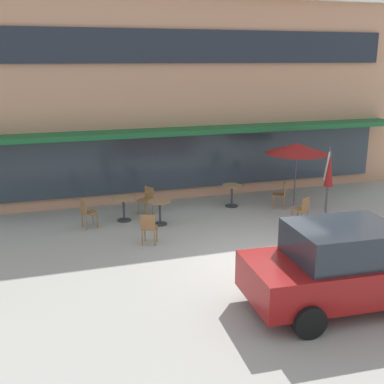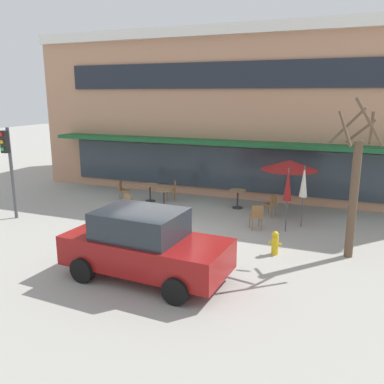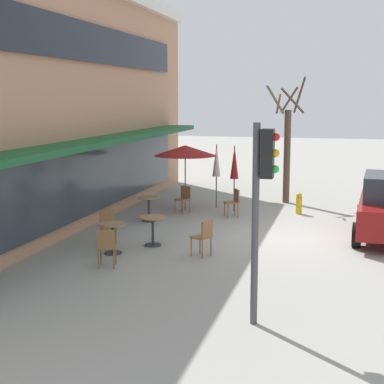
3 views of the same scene
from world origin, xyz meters
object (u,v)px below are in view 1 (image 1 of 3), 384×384
(cafe_table_near_wall, at_px, (160,209))
(patio_umbrella_cream_folded, at_px, (297,148))
(patio_umbrella_corner_open, at_px, (329,164))
(cafe_chair_4, at_px, (147,198))
(cafe_table_by_tree, at_px, (232,192))
(parked_sedan, at_px, (346,266))
(fire_hydrant, at_px, (371,231))
(cafe_chair_1, at_px, (281,193))
(cafe_chair_2, at_px, (87,211))
(patio_umbrella_green_folded, at_px, (329,170))
(cafe_chair_0, at_px, (302,208))
(cafe_chair_3, at_px, (149,226))
(cafe_table_streetside, at_px, (123,205))

(cafe_table_near_wall, xyz_separation_m, patio_umbrella_cream_folded, (4.92, 0.49, 1.51))
(patio_umbrella_corner_open, bearing_deg, cafe_chair_4, 164.03)
(cafe_table_by_tree, xyz_separation_m, parked_sedan, (-0.45, -7.14, 0.36))
(fire_hydrant, bearing_deg, cafe_chair_1, 102.70)
(cafe_chair_2, xyz_separation_m, cafe_chair_4, (2.03, 0.82, 0.00))
(patio_umbrella_green_folded, relative_size, cafe_chair_0, 2.47)
(cafe_table_near_wall, bearing_deg, cafe_chair_3, -114.49)
(patio_umbrella_green_folded, height_order, cafe_chair_0, patio_umbrella_green_folded)
(cafe_chair_1, bearing_deg, cafe_chair_4, 169.82)
(fire_hydrant, bearing_deg, patio_umbrella_green_folded, 90.98)
(patio_umbrella_green_folded, distance_m, fire_hydrant, 2.51)
(cafe_table_streetside, relative_size, cafe_chair_2, 0.85)
(parked_sedan, distance_m, fire_hydrant, 3.96)
(cafe_chair_0, relative_size, cafe_chair_1, 1.00)
(cafe_table_by_tree, bearing_deg, patio_umbrella_cream_folded, -15.73)
(patio_umbrella_cream_folded, distance_m, patio_umbrella_corner_open, 1.21)
(cafe_chair_3, bearing_deg, cafe_table_by_tree, 36.42)
(patio_umbrella_green_folded, xyz_separation_m, cafe_chair_3, (-5.83, -0.37, -1.10))
(parked_sedan, bearing_deg, patio_umbrella_corner_open, 60.39)
(patio_umbrella_cream_folded, bearing_deg, patio_umbrella_corner_open, -54.98)
(cafe_chair_0, xyz_separation_m, parked_sedan, (-1.79, -4.74, 0.35))
(cafe_table_streetside, relative_size, cafe_chair_3, 0.85)
(fire_hydrant, bearing_deg, cafe_table_streetside, 147.01)
(cafe_chair_0, xyz_separation_m, cafe_chair_1, (0.18, 1.71, 0.00))
(patio_umbrella_corner_open, relative_size, cafe_chair_2, 2.47)
(cafe_table_streetside, distance_m, parked_sedan, 7.56)
(cafe_chair_4, bearing_deg, fire_hydrant, -40.26)
(cafe_table_near_wall, height_order, cafe_chair_4, cafe_chair_4)
(cafe_table_by_tree, bearing_deg, patio_umbrella_corner_open, -29.03)
(cafe_chair_3, bearing_deg, cafe_table_streetside, 97.86)
(cafe_table_by_tree, relative_size, patio_umbrella_cream_folded, 0.35)
(cafe_table_by_tree, height_order, cafe_chair_2, cafe_chair_2)
(cafe_table_by_tree, distance_m, fire_hydrant, 4.98)
(cafe_table_near_wall, relative_size, patio_umbrella_cream_folded, 0.35)
(cafe_table_streetside, bearing_deg, fire_hydrant, -32.99)
(parked_sedan, bearing_deg, cafe_table_streetside, 116.54)
(cafe_chair_3, bearing_deg, cafe_table_near_wall, 65.51)
(patio_umbrella_green_folded, height_order, cafe_chair_3, patio_umbrella_green_folded)
(cafe_chair_2, bearing_deg, patio_umbrella_green_folded, -11.72)
(patio_umbrella_cream_folded, xyz_separation_m, fire_hydrant, (0.26, -3.80, -1.67))
(patio_umbrella_cream_folded, height_order, cafe_chair_4, patio_umbrella_cream_folded)
(cafe_table_near_wall, distance_m, cafe_table_by_tree, 3.03)
(cafe_table_streetside, height_order, cafe_chair_1, cafe_chair_1)
(patio_umbrella_corner_open, height_order, cafe_chair_0, patio_umbrella_corner_open)
(patio_umbrella_corner_open, relative_size, cafe_chair_3, 2.47)
(cafe_table_near_wall, distance_m, cafe_chair_1, 4.36)
(cafe_chair_4, bearing_deg, cafe_table_near_wall, -83.55)
(cafe_table_streetside, distance_m, cafe_chair_0, 5.54)
(cafe_chair_1, bearing_deg, cafe_chair_3, -159.31)
(cafe_table_by_tree, height_order, patio_umbrella_green_folded, patio_umbrella_green_folded)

